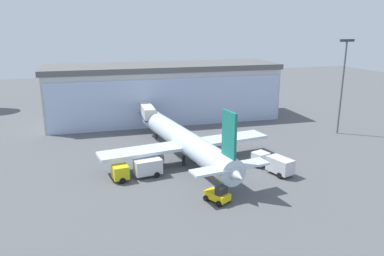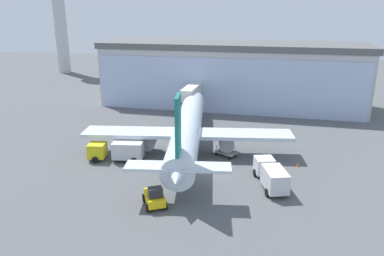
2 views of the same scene
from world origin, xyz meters
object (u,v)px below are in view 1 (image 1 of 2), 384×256
at_px(jet_bridge, 146,110).
at_px(apron_light_mast, 343,79).
at_px(safety_cone_wingtip, 273,155).
at_px(safety_cone_nose, 212,176).
at_px(pushback_tug, 218,195).
at_px(airplane, 185,141).
at_px(baggage_cart, 217,155).
at_px(fuel_truck, 274,163).
at_px(catering_truck, 139,169).

bearing_deg(jet_bridge, apron_light_mast, -107.13).
bearing_deg(safety_cone_wingtip, safety_cone_nose, -157.31).
bearing_deg(jet_bridge, pushback_tug, -173.33).
relative_size(airplane, safety_cone_wingtip, 65.71).
xyz_separation_m(baggage_cart, safety_cone_nose, (-4.01, -7.70, -0.23)).
xyz_separation_m(jet_bridge, fuel_truck, (14.13, -28.50, -3.12)).
relative_size(airplane, pushback_tug, 9.82).
xyz_separation_m(jet_bridge, catering_truck, (-5.99, -24.34, -3.12)).
distance_m(fuel_truck, safety_cone_wingtip, 7.37).
bearing_deg(safety_cone_nose, airplane, 100.49).
xyz_separation_m(jet_bridge, pushback_tug, (2.21, -35.26, -3.62)).
relative_size(catering_truck, safety_cone_nose, 13.64).
xyz_separation_m(airplane, pushback_tug, (-0.40, -15.85, -2.42)).
relative_size(apron_light_mast, baggage_cart, 5.97).
bearing_deg(safety_cone_wingtip, apron_light_mast, 22.50).
height_order(jet_bridge, safety_cone_wingtip, jet_bridge).
relative_size(pushback_tug, safety_cone_wingtip, 6.69).
height_order(airplane, fuel_truck, airplane).
bearing_deg(apron_light_mast, airplane, -171.06).
xyz_separation_m(apron_light_mast, baggage_cart, (-29.52, -6.24, -10.87)).
bearing_deg(fuel_truck, baggage_cart, 19.49).
bearing_deg(apron_light_mast, baggage_cart, -168.06).
bearing_deg(jet_bridge, airplane, -169.25).
distance_m(catering_truck, baggage_cart, 14.82).
distance_m(jet_bridge, safety_cone_wingtip, 28.70).
bearing_deg(pushback_tug, jet_bridge, -23.03).
relative_size(jet_bridge, safety_cone_nose, 22.35).
xyz_separation_m(catering_truck, safety_cone_nose, (10.16, -3.49, -1.19)).
relative_size(airplane, catering_truck, 4.82).
xyz_separation_m(baggage_cart, safety_cone_wingtip, (9.53, -2.04, -0.23)).
distance_m(airplane, fuel_truck, 14.80).
relative_size(apron_light_mast, airplane, 0.53).
relative_size(airplane, fuel_truck, 4.74).
xyz_separation_m(jet_bridge, safety_cone_wingtip, (17.71, -22.17, -4.32)).
relative_size(airplane, safety_cone_nose, 65.71).
bearing_deg(airplane, fuel_truck, -135.40).
xyz_separation_m(airplane, fuel_truck, (11.52, -9.09, -1.93)).
relative_size(apron_light_mast, safety_cone_nose, 34.98).
height_order(baggage_cart, pushback_tug, pushback_tug).
distance_m(apron_light_mast, baggage_cart, 32.07).
bearing_deg(airplane, safety_cone_wingtip, -107.49).
xyz_separation_m(pushback_tug, safety_cone_wingtip, (15.51, 13.09, -0.70)).
bearing_deg(catering_truck, baggage_cart, -170.05).
bearing_deg(pushback_tug, airplane, -28.07).
bearing_deg(fuel_truck, safety_cone_wingtip, -45.40).
relative_size(jet_bridge, airplane, 0.34).
height_order(jet_bridge, safety_cone_nose, jet_bridge).
height_order(catering_truck, pushback_tug, catering_truck).
bearing_deg(pushback_tug, apron_light_mast, -85.57).
xyz_separation_m(pushback_tug, safety_cone_nose, (1.96, 7.43, -0.70)).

